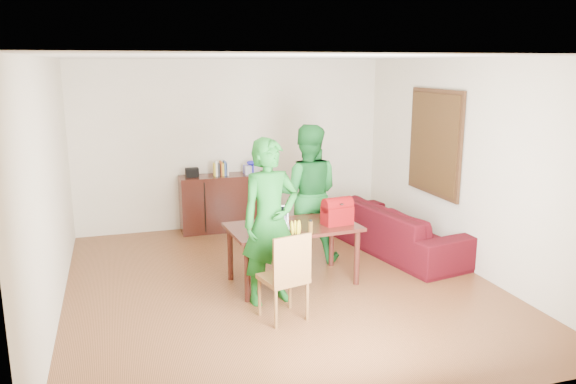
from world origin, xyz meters
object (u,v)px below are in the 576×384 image
object	(u,v)px
person_near	(270,222)
sofa	(398,229)
table	(293,232)
chair	(284,294)
bottle	(311,226)
person_far	(307,193)
red_bag	(337,214)
laptop	(275,224)

from	to	relation	value
person_near	sofa	bearing A→B (deg)	16.45
table	person_near	distance (m)	0.68
chair	bottle	size ratio (longest dim) A/B	6.00
table	sofa	world-z (taller)	table
person_far	bottle	xyz separation A→B (m)	(-0.34, -1.10, -0.12)
person_far	sofa	xyz separation A→B (m)	(1.35, -0.08, -0.59)
table	chair	bearing A→B (deg)	-117.09
red_bag	sofa	bearing A→B (deg)	23.63
red_bag	sofa	world-z (taller)	red_bag
chair	red_bag	world-z (taller)	red_bag
person_near	bottle	distance (m)	0.53
sofa	bottle	bearing A→B (deg)	110.99
red_bag	table	bearing A→B (deg)	161.18
chair	bottle	bearing A→B (deg)	36.37
laptop	chair	bearing A→B (deg)	-88.03
bottle	sofa	world-z (taller)	bottle
person_far	chair	bearing A→B (deg)	83.58
sofa	person_far	bearing A→B (deg)	76.49
chair	bottle	xyz separation A→B (m)	(0.50, 0.58, 0.52)
person_far	bottle	distance (m)	1.15
laptop	sofa	size ratio (longest dim) A/B	0.16
person_near	laptop	distance (m)	0.47
person_near	bottle	bearing A→B (deg)	-0.05
person_near	sofa	world-z (taller)	person_near
table	red_bag	size ratio (longest dim) A/B	4.51
table	sofa	bearing A→B (deg)	16.25
person_near	bottle	size ratio (longest dim) A/B	11.62
table	laptop	xyz separation A→B (m)	(-0.23, -0.04, 0.13)
bottle	table	bearing A→B (deg)	105.27
laptop	bottle	size ratio (longest dim) A/B	2.37
person_far	laptop	xyz separation A→B (m)	(-0.67, -0.78, -0.16)
person_near	person_far	world-z (taller)	person_near
chair	person_near	distance (m)	0.81
table	person_near	size ratio (longest dim) A/B	0.86
chair	person_far	size ratio (longest dim) A/B	0.52
chair	laptop	distance (m)	1.04
red_bag	person_near	bearing A→B (deg)	-167.46
person_far	red_bag	bearing A→B (deg)	116.53
chair	red_bag	size ratio (longest dim) A/B	2.69
sofa	person_near	bearing A→B (deg)	106.72
laptop	table	bearing A→B (deg)	23.17
table	red_bag	distance (m)	0.58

